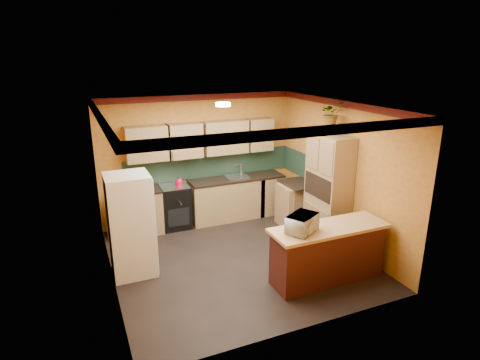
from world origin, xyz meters
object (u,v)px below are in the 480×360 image
object	(u,v)px
stove	(175,206)
breakfast_bar	(327,255)
fridge	(131,225)
microwave	(302,223)
pantry	(328,190)
base_cabinets_back	(203,203)

from	to	relation	value
stove	breakfast_bar	xyz separation A→B (m)	(1.71, -3.00, -0.02)
stove	breakfast_bar	world-z (taller)	stove
fridge	microwave	xyz separation A→B (m)	(2.31, -1.45, 0.22)
pantry	breakfast_bar	size ratio (longest dim) A/B	1.17
base_cabinets_back	breakfast_bar	bearing A→B (deg)	-70.17
base_cabinets_back	pantry	xyz separation A→B (m)	(1.87, -1.82, 0.61)
fridge	microwave	world-z (taller)	fridge
base_cabinets_back	pantry	world-z (taller)	pantry
breakfast_bar	microwave	xyz separation A→B (m)	(-0.50, 0.00, 0.63)
base_cabinets_back	pantry	distance (m)	2.68
stove	breakfast_bar	bearing A→B (deg)	-60.35
stove	microwave	distance (m)	3.29
microwave	base_cabinets_back	bearing A→B (deg)	69.98
breakfast_bar	microwave	world-z (taller)	microwave
stove	fridge	world-z (taller)	fridge
stove	fridge	size ratio (longest dim) A/B	0.54
base_cabinets_back	stove	size ratio (longest dim) A/B	4.01
fridge	microwave	distance (m)	2.74
pantry	breakfast_bar	bearing A→B (deg)	-123.86
pantry	breakfast_bar	xyz separation A→B (m)	(-0.79, -1.18, -0.61)
base_cabinets_back	breakfast_bar	xyz separation A→B (m)	(1.08, -3.00, 0.00)
stove	pantry	bearing A→B (deg)	-36.10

